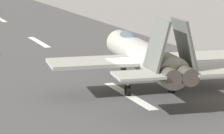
% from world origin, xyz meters
% --- Properties ---
extents(ground_plane, '(400.00, 400.00, 0.00)m').
position_xyz_m(ground_plane, '(0.00, 0.00, 0.00)').
color(ground_plane, slate).
extents(runway_strip, '(240.00, 26.00, 0.02)m').
position_xyz_m(runway_strip, '(-0.02, 0.00, 0.01)').
color(runway_strip, '#444447').
rests_on(runway_strip, ground).
extents(fighter_jet, '(17.85, 14.04, 5.70)m').
position_xyz_m(fighter_jet, '(1.69, -1.70, 2.49)').
color(fighter_jet, '#999C96').
rests_on(fighter_jet, ground).
extents(marker_cone_mid, '(0.44, 0.44, 0.55)m').
position_xyz_m(marker_cone_mid, '(9.34, -11.81, 0.28)').
color(marker_cone_mid, orange).
rests_on(marker_cone_mid, ground).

